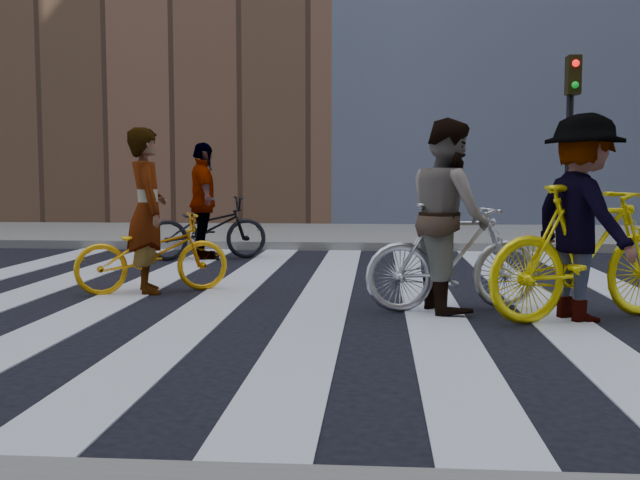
# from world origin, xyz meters

# --- Properties ---
(ground) EXTENTS (100.00, 100.00, 0.00)m
(ground) POSITION_xyz_m (0.00, 0.00, 0.00)
(ground) COLOR black
(ground) RESTS_ON ground
(sidewalk_far) EXTENTS (100.00, 5.00, 0.15)m
(sidewalk_far) POSITION_xyz_m (0.00, 7.50, 0.07)
(sidewalk_far) COLOR gray
(sidewalk_far) RESTS_ON ground
(zebra_crosswalk) EXTENTS (8.25, 10.00, 0.01)m
(zebra_crosswalk) POSITION_xyz_m (0.00, 0.00, 0.01)
(zebra_crosswalk) COLOR silver
(zebra_crosswalk) RESTS_ON ground
(traffic_signal) EXTENTS (0.22, 0.42, 3.33)m
(traffic_signal) POSITION_xyz_m (4.40, 5.32, 2.28)
(traffic_signal) COLOR black
(traffic_signal) RESTS_ON ground
(bike_yellow_left) EXTENTS (1.78, 1.24, 0.88)m
(bike_yellow_left) POSITION_xyz_m (-1.39, 0.21, 0.44)
(bike_yellow_left) COLOR #FFAE0E
(bike_yellow_left) RESTS_ON ground
(bike_silver_mid) EXTENTS (1.82, 0.92, 1.05)m
(bike_silver_mid) POSITION_xyz_m (1.84, -0.65, 0.53)
(bike_silver_mid) COLOR silver
(bike_silver_mid) RESTS_ON ground
(bike_yellow_right) EXTENTS (2.10, 1.36, 1.23)m
(bike_yellow_right) POSITION_xyz_m (2.99, -1.05, 0.61)
(bike_yellow_right) COLOR yellow
(bike_yellow_right) RESTS_ON ground
(bike_dark_rear) EXTENTS (1.97, 1.29, 0.98)m
(bike_dark_rear) POSITION_xyz_m (-1.54, 3.52, 0.49)
(bike_dark_rear) COLOR black
(bike_dark_rear) RESTS_ON ground
(rider_left) EXTENTS (0.68, 0.79, 1.83)m
(rider_left) POSITION_xyz_m (-1.44, 0.21, 0.92)
(rider_left) COLOR slate
(rider_left) RESTS_ON ground
(rider_mid) EXTENTS (0.90, 1.05, 1.85)m
(rider_mid) POSITION_xyz_m (1.79, -0.65, 0.92)
(rider_mid) COLOR slate
(rider_mid) RESTS_ON ground
(rider_right) EXTENTS (1.12, 1.38, 1.86)m
(rider_right) POSITION_xyz_m (2.94, -1.05, 0.93)
(rider_right) COLOR slate
(rider_right) RESTS_ON ground
(rider_rear) EXTENTS (0.81, 1.15, 1.82)m
(rider_rear) POSITION_xyz_m (-1.59, 3.52, 0.91)
(rider_rear) COLOR slate
(rider_rear) RESTS_ON ground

